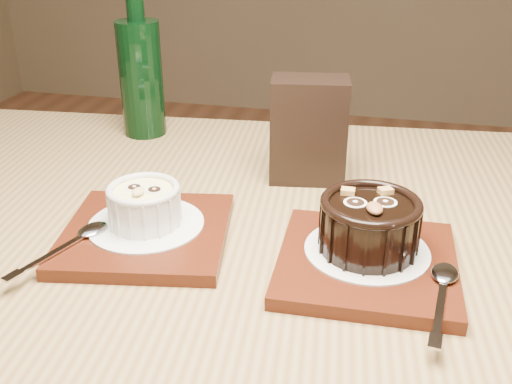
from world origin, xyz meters
TOP-DOWN VIEW (x-y plane):
  - table at (0.15, -0.18)m, footprint 1.27×0.91m
  - tray_left at (0.03, -0.21)m, footprint 0.21×0.21m
  - doily_left at (0.03, -0.20)m, footprint 0.13×0.13m
  - ramekin_white at (0.03, -0.20)m, footprint 0.08×0.08m
  - spoon_left at (-0.03, -0.26)m, footprint 0.07×0.14m
  - tray_right at (0.28, -0.21)m, footprint 0.19×0.19m
  - doily_right at (0.28, -0.20)m, footprint 0.13×0.13m
  - ramekin_dark at (0.28, -0.20)m, footprint 0.10×0.10m
  - spoon_right at (0.35, -0.27)m, footprint 0.04×0.14m
  - condiment_stand at (0.18, -0.00)m, footprint 0.11×0.07m
  - green_bottle at (-0.10, 0.11)m, footprint 0.07×0.07m

SIDE VIEW (x-z plane):
  - table at x=0.15m, z-range 0.28..1.03m
  - tray_left at x=0.03m, z-range 0.75..0.76m
  - tray_right at x=0.28m, z-range 0.75..0.76m
  - doily_left at x=0.03m, z-range 0.77..0.77m
  - doily_right at x=0.28m, z-range 0.77..0.77m
  - spoon_left at x=-0.03m, z-range 0.77..0.77m
  - spoon_right at x=0.35m, z-range 0.77..0.77m
  - ramekin_white at x=0.03m, z-range 0.77..0.82m
  - ramekin_dark at x=0.28m, z-range 0.77..0.83m
  - condiment_stand at x=0.18m, z-range 0.75..0.89m
  - green_bottle at x=-0.10m, z-range 0.72..0.97m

